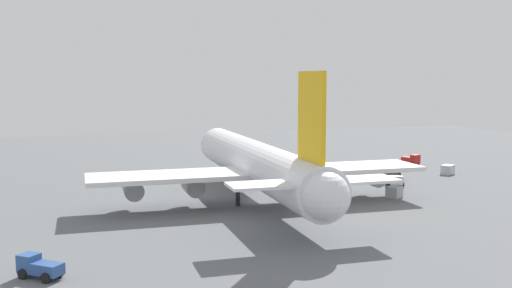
{
  "coord_description": "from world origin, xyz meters",
  "views": [
    {
      "loc": [
        -88.41,
        26.45,
        19.31
      ],
      "look_at": [
        0.0,
        0.0,
        9.09
      ],
      "focal_mm": 41.54,
      "sensor_mm": 36.0,
      "label": 1
    }
  ],
  "objects_px": {
    "safety_cone_nose": "(231,172)",
    "cargo_airplane": "(256,164)",
    "cargo_container_fore": "(394,192)",
    "fuel_truck": "(39,267)",
    "catering_truck": "(391,174)",
    "cargo_container_aft": "(448,170)",
    "baggage_tug": "(395,180)",
    "pushback_tractor": "(411,160)"
  },
  "relations": [
    {
      "from": "fuel_truck",
      "to": "safety_cone_nose",
      "type": "relative_size",
      "value": 7.9
    },
    {
      "from": "fuel_truck",
      "to": "safety_cone_nose",
      "type": "bearing_deg",
      "value": -30.76
    },
    {
      "from": "catering_truck",
      "to": "pushback_tractor",
      "type": "bearing_deg",
      "value": -41.57
    },
    {
      "from": "catering_truck",
      "to": "baggage_tug",
      "type": "bearing_deg",
      "value": 156.06
    },
    {
      "from": "baggage_tug",
      "to": "cargo_container_aft",
      "type": "distance_m",
      "value": 19.32
    },
    {
      "from": "catering_truck",
      "to": "fuel_truck",
      "type": "relative_size",
      "value": 1.03
    },
    {
      "from": "cargo_airplane",
      "to": "cargo_container_fore",
      "type": "bearing_deg",
      "value": -100.32
    },
    {
      "from": "cargo_container_aft",
      "to": "fuel_truck",
      "type": "bearing_deg",
      "value": 119.63
    },
    {
      "from": "cargo_container_aft",
      "to": "safety_cone_nose",
      "type": "height_order",
      "value": "cargo_container_aft"
    },
    {
      "from": "cargo_container_aft",
      "to": "pushback_tractor",
      "type": "bearing_deg",
      "value": 0.64
    },
    {
      "from": "fuel_truck",
      "to": "safety_cone_nose",
      "type": "distance_m",
      "value": 65.5
    },
    {
      "from": "cargo_container_fore",
      "to": "baggage_tug",
      "type": "bearing_deg",
      "value": -30.31
    },
    {
      "from": "fuel_truck",
      "to": "cargo_airplane",
      "type": "bearing_deg",
      "value": -46.79
    },
    {
      "from": "catering_truck",
      "to": "cargo_container_fore",
      "type": "distance_m",
      "value": 17.85
    },
    {
      "from": "catering_truck",
      "to": "safety_cone_nose",
      "type": "relative_size",
      "value": 8.15
    },
    {
      "from": "fuel_truck",
      "to": "safety_cone_nose",
      "type": "height_order",
      "value": "fuel_truck"
    },
    {
      "from": "cargo_airplane",
      "to": "cargo_container_aft",
      "type": "height_order",
      "value": "cargo_airplane"
    },
    {
      "from": "catering_truck",
      "to": "cargo_container_aft",
      "type": "bearing_deg",
      "value": -80.55
    },
    {
      "from": "catering_truck",
      "to": "cargo_airplane",
      "type": "bearing_deg",
      "value": 111.01
    },
    {
      "from": "catering_truck",
      "to": "safety_cone_nose",
      "type": "height_order",
      "value": "catering_truck"
    },
    {
      "from": "cargo_airplane",
      "to": "cargo_container_aft",
      "type": "bearing_deg",
      "value": -72.52
    },
    {
      "from": "pushback_tractor",
      "to": "baggage_tug",
      "type": "height_order",
      "value": "pushback_tractor"
    },
    {
      "from": "catering_truck",
      "to": "fuel_truck",
      "type": "xyz_separation_m",
      "value": [
        -40.58,
        61.27,
        0.11
      ]
    },
    {
      "from": "pushback_tractor",
      "to": "safety_cone_nose",
      "type": "bearing_deg",
      "value": 90.22
    },
    {
      "from": "pushback_tractor",
      "to": "cargo_container_aft",
      "type": "height_order",
      "value": "pushback_tractor"
    },
    {
      "from": "pushback_tractor",
      "to": "catering_truck",
      "type": "xyz_separation_m",
      "value": [
        -15.87,
        14.07,
        -0.17
      ]
    },
    {
      "from": "fuel_truck",
      "to": "cargo_container_aft",
      "type": "distance_m",
      "value": 86.86
    },
    {
      "from": "catering_truck",
      "to": "cargo_container_aft",
      "type": "height_order",
      "value": "catering_truck"
    },
    {
      "from": "baggage_tug",
      "to": "safety_cone_nose",
      "type": "bearing_deg",
      "value": 48.16
    },
    {
      "from": "catering_truck",
      "to": "safety_cone_nose",
      "type": "bearing_deg",
      "value": 60.51
    },
    {
      "from": "cargo_airplane",
      "to": "baggage_tug",
      "type": "height_order",
      "value": "cargo_airplane"
    },
    {
      "from": "pushback_tractor",
      "to": "cargo_container_aft",
      "type": "xyz_separation_m",
      "value": [
        -13.5,
        -0.15,
        -0.25
      ]
    },
    {
      "from": "cargo_airplane",
      "to": "cargo_container_fore",
      "type": "xyz_separation_m",
      "value": [
        -4.06,
        -22.27,
        -5.01
      ]
    },
    {
      "from": "baggage_tug",
      "to": "cargo_container_aft",
      "type": "bearing_deg",
      "value": -62.48
    },
    {
      "from": "cargo_airplane",
      "to": "baggage_tug",
      "type": "bearing_deg",
      "value": -79.39
    },
    {
      "from": "baggage_tug",
      "to": "cargo_airplane",
      "type": "bearing_deg",
      "value": 100.61
    },
    {
      "from": "pushback_tractor",
      "to": "safety_cone_nose",
      "type": "relative_size",
      "value": 7.26
    },
    {
      "from": "pushback_tractor",
      "to": "baggage_tug",
      "type": "bearing_deg",
      "value": 142.86
    },
    {
      "from": "safety_cone_nose",
      "to": "cargo_airplane",
      "type": "bearing_deg",
      "value": 174.19
    },
    {
      "from": "fuel_truck",
      "to": "cargo_container_fore",
      "type": "bearing_deg",
      "value": -64.93
    },
    {
      "from": "catering_truck",
      "to": "safety_cone_nose",
      "type": "distance_m",
      "value": 31.92
    },
    {
      "from": "fuel_truck",
      "to": "cargo_container_fore",
      "type": "distance_m",
      "value": 58.48
    }
  ]
}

